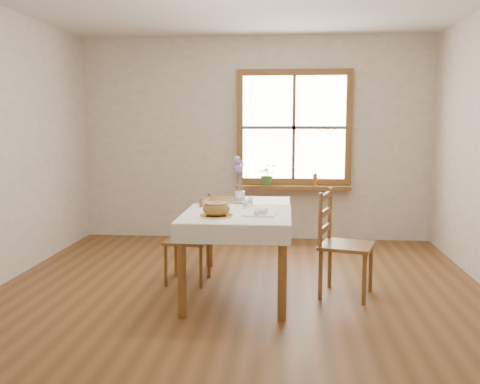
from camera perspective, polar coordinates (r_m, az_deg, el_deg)
The scene contains 18 objects.
ground at distance 4.70m, azimuth -0.32°, elevation -11.43°, with size 5.00×5.00×0.00m, color brown.
room_walls at distance 4.45m, azimuth -0.34°, elevation 9.85°, with size 4.60×5.10×2.65m.
window at distance 6.89m, azimuth 5.76°, elevation 6.85°, with size 1.46×0.08×1.46m.
window_sill at distance 6.88m, azimuth 5.68°, elevation 0.50°, with size 1.46×0.20×0.05m.
dining_table at distance 4.82m, azimuth -0.00°, elevation -2.77°, with size 0.90×1.60×0.75m.
table_linen at distance 4.51m, azimuth -0.34°, elevation -2.33°, with size 0.91×0.99×0.01m, color white.
chair_left at distance 5.11m, azimuth -5.63°, elevation -5.02°, with size 0.39×0.41×0.84m, color brown, non-canonical shape.
chair_right at distance 4.77m, azimuth 11.33°, elevation -5.47°, with size 0.43×0.45×0.93m, color brown, non-canonical shape.
bread_plate at distance 4.35m, azimuth -2.54°, elevation -2.55°, with size 0.26×0.26×0.01m, color white.
bread_loaf at distance 4.34m, azimuth -2.55°, elevation -1.66°, with size 0.22×0.22×0.12m, color #B27C3F.
egg_napkin at distance 4.42m, azimuth 2.11°, elevation -2.38°, with size 0.26×0.22×0.01m, color white.
eggs at distance 4.42m, azimuth 2.11°, elevation -2.02°, with size 0.20×0.18×0.04m, color white, non-canonical shape.
salt_shaker at distance 4.74m, azimuth 0.55°, elevation -1.25°, with size 0.05×0.05×0.09m, color white.
pepper_shaker at distance 4.91m, azimuth 1.13°, elevation -0.94°, with size 0.05×0.05×0.09m, color white.
flower_vase at distance 5.12m, azimuth -0.02°, elevation -0.60°, with size 0.10×0.10×0.11m, color white.
lavender_bouquet at distance 5.09m, azimuth -0.02°, elevation 1.78°, with size 0.17×0.17×0.32m, color #785AA0, non-canonical shape.
potted_plant at distance 6.87m, azimuth 2.95°, elevation 1.62°, with size 0.25×0.27×0.21m, color #3E732E.
amber_bottle at distance 6.87m, azimuth 8.01°, elevation 1.36°, with size 0.06×0.06×0.16m, color #A7661E.
Camera 1 is at (0.41, -4.42, 1.53)m, focal length 40.00 mm.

